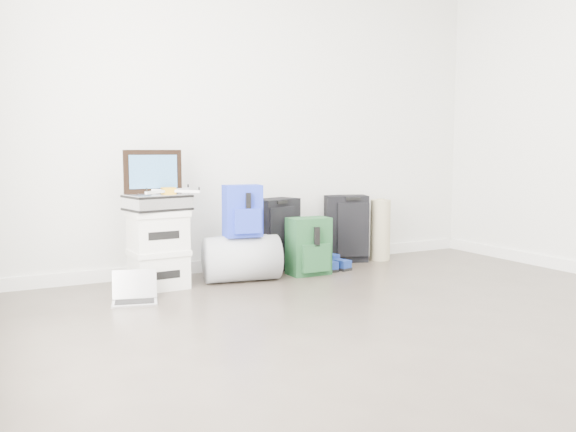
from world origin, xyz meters
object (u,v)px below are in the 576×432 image
boxes_stack (158,249)px  carry_on (346,228)px  briefcase (157,203)px  large_suitcase (276,234)px  laptop (135,295)px  duffel_bag (242,259)px

boxes_stack → carry_on: carry_on is taller
briefcase → large_suitcase: bearing=1.2°
carry_on → laptop: 2.19m
briefcase → large_suitcase: size_ratio=0.69×
boxes_stack → large_suitcase: large_suitcase is taller
duffel_bag → carry_on: (1.18, 0.34, 0.13)m
boxes_stack → duffel_bag: size_ratio=1.00×
duffel_bag → large_suitcase: 0.54m
duffel_bag → laptop: 0.95m
large_suitcase → carry_on: size_ratio=1.00×
large_suitcase → carry_on: 0.74m
duffel_bag → boxes_stack: bearing=-175.7°
laptop → large_suitcase: bearing=37.4°
boxes_stack → large_suitcase: 1.10m
briefcase → laptop: briefcase is taller
duffel_bag → carry_on: bearing=25.9°
duffel_bag → large_suitcase: (0.44, 0.29, 0.13)m
duffel_bag → laptop: size_ratio=1.70×
briefcase → laptop: 0.72m
large_suitcase → laptop: large_suitcase is taller
large_suitcase → laptop: 1.47m
boxes_stack → carry_on: 1.84m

